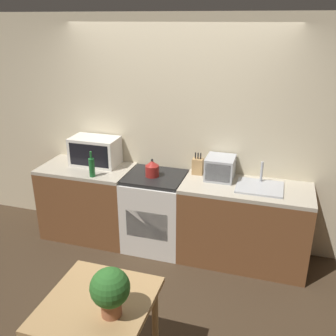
% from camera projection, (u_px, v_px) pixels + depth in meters
% --- Properties ---
extents(ground_plane, '(16.00, 16.00, 0.00)m').
position_uv_depth(ground_plane, '(149.00, 280.00, 3.90)').
color(ground_plane, '#3D2D1E').
extents(wall_back, '(10.00, 0.06, 2.60)m').
position_uv_depth(wall_back, '(176.00, 134.00, 4.29)').
color(wall_back, beige).
rests_on(wall_back, ground_plane).
extents(counter_left_run, '(1.07, 0.62, 0.90)m').
position_uv_depth(counter_left_run, '(89.00, 201.00, 4.58)').
color(counter_left_run, brown).
rests_on(counter_left_run, ground_plane).
extents(counter_right_run, '(1.36, 0.62, 0.90)m').
position_uv_depth(counter_right_run, '(244.00, 224.00, 4.07)').
color(counter_right_run, brown).
rests_on(counter_right_run, ground_plane).
extents(stove_range, '(0.67, 0.62, 0.90)m').
position_uv_depth(stove_range, '(156.00, 211.00, 4.34)').
color(stove_range, silver).
rests_on(stove_range, ground_plane).
extents(kettle, '(0.15, 0.15, 0.20)m').
position_uv_depth(kettle, '(152.00, 169.00, 4.13)').
color(kettle, maroon).
rests_on(kettle, stove_range).
extents(microwave, '(0.56, 0.33, 0.33)m').
position_uv_depth(microwave, '(95.00, 151.00, 4.44)').
color(microwave, silver).
rests_on(microwave, counter_left_run).
extents(bottle, '(0.06, 0.06, 0.29)m').
position_uv_depth(bottle, '(92.00, 167.00, 4.11)').
color(bottle, '#1E662D').
rests_on(bottle, counter_left_run).
extents(knife_block, '(0.12, 0.09, 0.25)m').
position_uv_depth(knife_block, '(198.00, 166.00, 4.19)').
color(knife_block, tan).
rests_on(knife_block, counter_right_run).
extents(toaster_oven, '(0.30, 0.31, 0.25)m').
position_uv_depth(toaster_oven, '(220.00, 168.00, 4.06)').
color(toaster_oven, '#ADAFB5').
rests_on(toaster_oven, counter_right_run).
extents(sink_basin, '(0.48, 0.39, 0.24)m').
position_uv_depth(sink_basin, '(260.00, 187.00, 3.87)').
color(sink_basin, '#ADAFB5').
rests_on(sink_basin, counter_right_run).
extents(dining_table, '(0.72, 0.76, 0.76)m').
position_uv_depth(dining_table, '(98.00, 315.00, 2.57)').
color(dining_table, tan).
rests_on(dining_table, ground_plane).
extents(potted_plant, '(0.26, 0.26, 0.34)m').
position_uv_depth(potted_plant, '(110.00, 290.00, 2.35)').
color(potted_plant, '#9E5B3D').
rests_on(potted_plant, dining_table).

